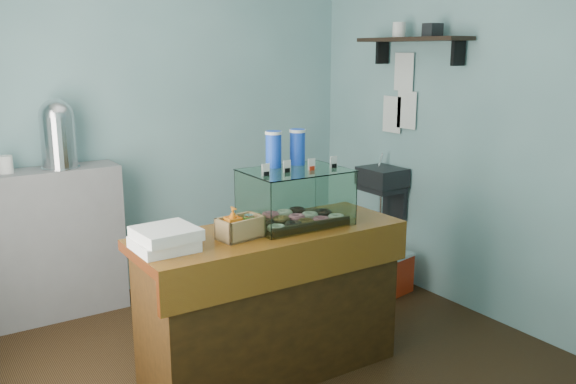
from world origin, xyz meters
TOP-DOWN VIEW (x-y plane):
  - ground at (0.00, 0.00)m, footprint 3.50×3.50m
  - room_shell at (0.03, 0.01)m, footprint 3.54×3.04m
  - counter at (0.00, -0.25)m, footprint 1.60×0.60m
  - back_shelf at (-0.90, 1.32)m, footprint 1.00×0.32m
  - display_case at (0.21, -0.18)m, footprint 0.61×0.45m
  - condiment_crate at (-0.23, -0.29)m, footprint 0.27×0.19m
  - pastry_boxes at (-0.64, -0.26)m, footprint 0.32×0.32m
  - coffee_urn at (-0.79, 1.30)m, footprint 0.27×0.27m
  - red_cooler at (1.44, 0.29)m, footprint 0.42×0.35m

SIDE VIEW (x-z plane):
  - ground at x=0.00m, z-range 0.00..0.00m
  - red_cooler at x=1.44m, z-range 0.00..0.33m
  - counter at x=0.00m, z-range 0.01..0.91m
  - back_shelf at x=-0.90m, z-range 0.00..1.10m
  - pastry_boxes at x=-0.64m, z-range 0.90..1.02m
  - condiment_crate at x=-0.23m, z-range 0.87..1.06m
  - display_case at x=0.21m, z-range 0.80..1.35m
  - coffee_urn at x=-0.79m, z-range 1.11..1.60m
  - room_shell at x=0.03m, z-range 0.30..3.12m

